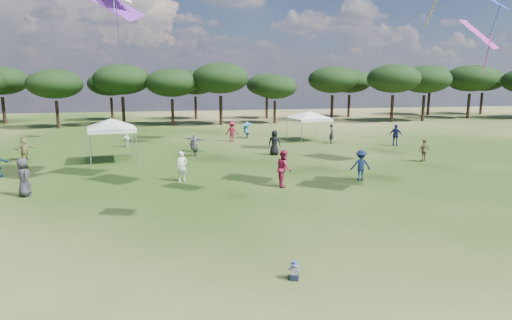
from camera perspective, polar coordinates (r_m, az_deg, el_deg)
The scene contains 5 objects.
tree_line at distance 56.04m, azimuth -6.11°, elevation 10.52°, with size 108.78×17.63×7.77m.
tent_left at distance 30.03m, azimuth -18.76°, elevation 5.01°, with size 6.01×6.01×3.24m.
tent_right at distance 39.08m, azimuth 7.13°, elevation 6.30°, with size 6.38×6.38×3.00m.
toddler at distance 12.27m, azimuth 5.17°, elevation -14.56°, with size 0.40×0.43×0.53m.
festival_crowd at distance 30.77m, azimuth -5.10°, elevation 1.98°, with size 29.75×20.30×1.92m.
Camera 1 is at (-3.84, -8.29, 5.45)m, focal length 30.00 mm.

